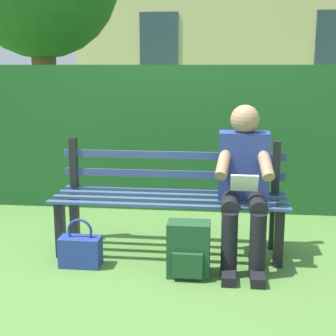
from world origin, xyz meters
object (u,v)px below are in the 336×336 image
(park_bench, at_px, (170,197))
(backpack, at_px, (189,250))
(person_seated, at_px, (244,180))
(handbag, at_px, (80,250))

(park_bench, bearing_deg, backpack, 110.75)
(person_seated, bearing_deg, backpack, 39.75)
(backpack, relative_size, handbag, 1.07)
(backpack, height_order, handbag, backpack)
(handbag, bearing_deg, backpack, 174.49)
(person_seated, relative_size, backpack, 2.99)
(backpack, xyz_separation_m, handbag, (0.82, -0.08, -0.07))
(park_bench, relative_size, handbag, 4.94)
(park_bench, height_order, person_seated, person_seated)
(backpack, bearing_deg, person_seated, -140.25)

